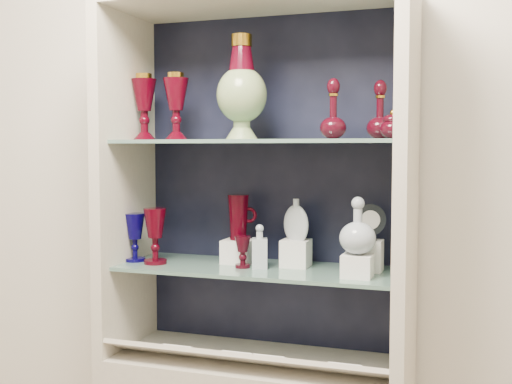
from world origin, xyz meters
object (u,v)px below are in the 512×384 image
(pedestal_lamp_right, at_px, (144,107))
(lidded_bowl, at_px, (393,124))
(cobalt_goblet, at_px, (135,237))
(ruby_pitcher, at_px, (238,217))
(ruby_decanter_a, at_px, (333,105))
(ruby_goblet_tall, at_px, (155,236))
(ruby_goblet_small, at_px, (243,252))
(pedestal_lamp_left, at_px, (176,107))
(ruby_decanter_b, at_px, (380,108))
(clear_round_decanter, at_px, (358,227))
(cameo_medallion, at_px, (370,221))
(clear_square_bottle, at_px, (260,246))
(enamel_urn, at_px, (242,87))
(flat_flask, at_px, (296,219))

(pedestal_lamp_right, distance_m, lidded_bowl, 0.87)
(cobalt_goblet, relative_size, ruby_pitcher, 1.08)
(pedestal_lamp_right, height_order, ruby_decanter_a, pedestal_lamp_right)
(lidded_bowl, bearing_deg, pedestal_lamp_right, 176.05)
(ruby_decanter_a, xyz_separation_m, ruby_goblet_tall, (-0.61, -0.01, -0.43))
(lidded_bowl, distance_m, ruby_goblet_small, 0.64)
(pedestal_lamp_left, bearing_deg, ruby_decanter_b, 4.03)
(clear_round_decanter, bearing_deg, ruby_goblet_tall, 179.24)
(ruby_decanter_a, bearing_deg, ruby_decanter_b, 27.89)
(pedestal_lamp_left, height_order, cameo_medallion, pedestal_lamp_left)
(clear_square_bottle, relative_size, clear_round_decanter, 0.87)
(cobalt_goblet, relative_size, ruby_goblet_small, 1.60)
(enamel_urn, xyz_separation_m, ruby_goblet_small, (-0.00, 0.01, -0.54))
(pedestal_lamp_right, bearing_deg, flat_flask, 3.17)
(ruby_decanter_a, relative_size, ruby_decanter_b, 1.08)
(lidded_bowl, height_order, ruby_goblet_tall, lidded_bowl)
(cobalt_goblet, xyz_separation_m, flat_flask, (0.56, 0.08, 0.08))
(ruby_goblet_tall, bearing_deg, cobalt_goblet, 166.00)
(pedestal_lamp_left, distance_m, flat_flask, 0.55)
(ruby_pitcher, relative_size, clear_square_bottle, 1.07)
(ruby_goblet_tall, relative_size, cameo_medallion, 1.58)
(enamel_urn, height_order, clear_round_decanter, enamel_urn)
(ruby_decanter_a, xyz_separation_m, cobalt_goblet, (-0.70, 0.01, -0.44))
(ruby_pitcher, bearing_deg, ruby_decanter_b, -12.14)
(ruby_goblet_small, bearing_deg, ruby_goblet_tall, -175.02)
(ruby_decanter_a, distance_m, flat_flask, 0.40)
(pedestal_lamp_right, distance_m, cameo_medallion, 0.87)
(pedestal_lamp_right, xyz_separation_m, lidded_bowl, (0.86, -0.06, -0.07))
(ruby_pitcher, height_order, flat_flask, ruby_pitcher)
(ruby_decanter_b, relative_size, ruby_goblet_small, 1.86)
(pedestal_lamp_left, bearing_deg, cameo_medallion, 5.78)
(ruby_pitcher, height_order, clear_square_bottle, ruby_pitcher)
(ruby_goblet_tall, bearing_deg, enamel_urn, 3.39)
(pedestal_lamp_right, distance_m, enamel_urn, 0.39)
(ruby_decanter_a, bearing_deg, ruby_pitcher, 165.00)
(ruby_goblet_small, bearing_deg, ruby_pitcher, 119.18)
(lidded_bowl, relative_size, cobalt_goblet, 0.54)
(enamel_urn, bearing_deg, pedestal_lamp_right, 172.12)
(ruby_goblet_small, bearing_deg, clear_square_bottle, 7.80)
(pedestal_lamp_left, relative_size, ruby_decanter_a, 1.08)
(pedestal_lamp_left, relative_size, ruby_pitcher, 1.46)
(ruby_decanter_b, xyz_separation_m, cameo_medallion, (-0.03, 0.02, -0.36))
(cobalt_goblet, bearing_deg, lidded_bowl, -0.73)
(ruby_pitcher, distance_m, cameo_medallion, 0.45)
(ruby_decanter_a, bearing_deg, cameo_medallion, 40.44)
(clear_square_bottle, bearing_deg, ruby_pitcher, 144.80)
(enamel_urn, xyz_separation_m, ruby_decanter_b, (0.43, 0.06, -0.07))
(pedestal_lamp_right, relative_size, clear_square_bottle, 1.60)
(enamel_urn, height_order, ruby_decanter_a, enamel_urn)
(clear_square_bottle, distance_m, flat_flask, 0.15)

